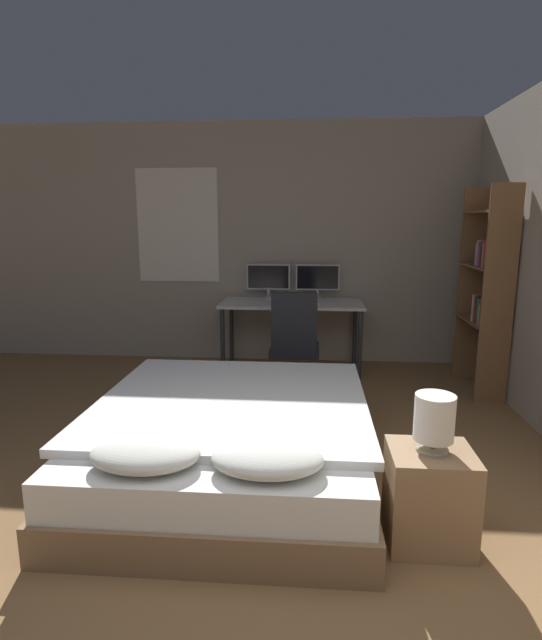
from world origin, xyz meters
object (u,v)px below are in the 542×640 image
monitor_right (318,279)px  office_chair (294,354)px  nightstand (429,497)px  monitor_left (268,279)px  computer_mouse (317,304)px  bookshelf (488,283)px  bedside_lamp (434,419)px  desk (292,310)px  bed (231,439)px  keyboard (291,305)px

monitor_right → office_chair: (-0.22, -1.03, -0.59)m
nightstand → monitor_left: monitor_left is taller
nightstand → monitor_left: bearing=108.8°
computer_mouse → bookshelf: 1.63m
monitor_left → computer_mouse: monitor_left is taller
monitor_right → bedside_lamp: bearing=-80.5°
desk → bed: bearing=-97.1°
monitor_left → nightstand: bearing=-71.2°
bed → bedside_lamp: (1.11, -0.60, 0.43)m
bedside_lamp → monitor_left: monitor_left is taller
bed → nightstand: bearing=-28.3°
nightstand → desk: desk is taller
monitor_right → bookshelf: 1.78m
keyboard → bedside_lamp: bearing=-73.3°
keyboard → bookshelf: size_ratio=0.18×
bed → bedside_lamp: size_ratio=6.84×
keyboard → computer_mouse: size_ratio=5.07×
bed → bookshelf: size_ratio=1.04×
bed → desk: (0.30, 2.37, 0.43)m
desk → office_chair: (0.06, -0.78, -0.28)m
desk → office_chair: size_ratio=1.54×
bedside_lamp → monitor_right: (-0.54, 3.22, 0.31)m
monitor_left → monitor_right: (0.55, 0.00, 0.00)m
monitor_left → bookshelf: (2.11, -0.85, 0.08)m
nightstand → bedside_lamp: bearing=-135.0°
bookshelf → office_chair: bearing=-174.3°
desk → monitor_left: 0.48m
bedside_lamp → office_chair: bearing=109.1°
monitor_left → bookshelf: bookshelf is taller
bed → bookshelf: (2.13, 1.77, 0.81)m
office_chair → monitor_left: bearing=108.0°
monitor_right → office_chair: 1.21m
bedside_lamp → desk: size_ratio=0.19×
bedside_lamp → desk: bedside_lamp is taller
bedside_lamp → keyboard: size_ratio=0.83×
bed → desk: size_ratio=1.31×
bed → monitor_left: (0.02, 2.62, 0.73)m
computer_mouse → desk: bearing=137.9°
bed → keyboard: (0.30, 2.13, 0.52)m
bed → keyboard: 2.22m
bookshelf → desk: bearing=161.7°
monitor_left → bed: bearing=-90.4°
desk → bookshelf: (1.83, -0.61, 0.38)m
keyboard → bookshelf: bookshelf is taller
office_chair → bookshelf: bearing=5.7°
nightstand → desk: 3.11m
desk → bookshelf: bookshelf is taller
computer_mouse → monitor_left: bearing=138.2°
bedside_lamp → desk: bearing=105.4°
nightstand → computer_mouse: size_ratio=7.12×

